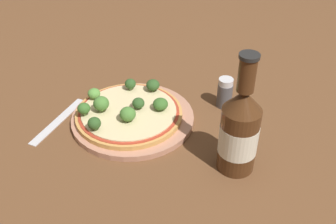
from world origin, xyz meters
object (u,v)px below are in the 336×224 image
object	(u,v)px
pizza	(129,113)
pepper_shaker	(225,93)
fork	(58,120)
beer_bottle	(239,130)

from	to	relation	value
pizza	pepper_shaker	bearing A→B (deg)	18.35
pizza	fork	size ratio (longest dim) A/B	1.33
pizza	pepper_shaker	distance (m)	0.21
pizza	fork	world-z (taller)	pizza
pizza	beer_bottle	bearing A→B (deg)	-30.34
pizza	pepper_shaker	size ratio (longest dim) A/B	3.23
beer_bottle	fork	world-z (taller)	beer_bottle
pepper_shaker	beer_bottle	bearing A→B (deg)	-86.91
beer_bottle	pepper_shaker	size ratio (longest dim) A/B	3.31
pizza	fork	bearing A→B (deg)	-175.13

